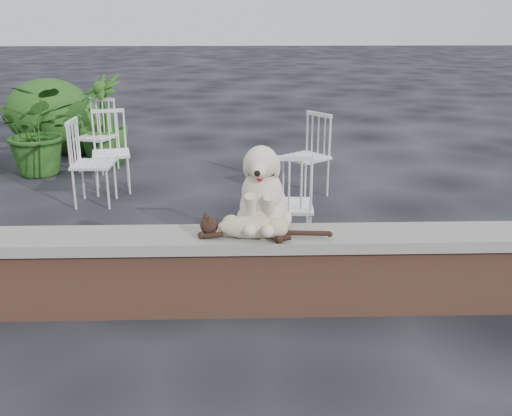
{
  "coord_description": "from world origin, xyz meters",
  "views": [
    {
      "loc": [
        0.35,
        -3.8,
        2.08
      ],
      "look_at": [
        0.46,
        0.2,
        0.7
      ],
      "focal_mm": 41.32,
      "sensor_mm": 36.0,
      "label": 1
    }
  ],
  "objects_px": {
    "cat": "(253,225)",
    "potted_plant_a": "(39,130)",
    "dog": "(264,186)",
    "potted_plant_b": "(103,120)",
    "chair_d": "(306,156)",
    "chair_a": "(111,152)",
    "chair_e": "(93,163)",
    "chair_c": "(288,204)",
    "chair_b": "(96,136)"
  },
  "relations": [
    {
      "from": "cat",
      "to": "potted_plant_a",
      "type": "distance_m",
      "value": 4.61
    },
    {
      "from": "dog",
      "to": "potted_plant_b",
      "type": "relative_size",
      "value": 0.53
    },
    {
      "from": "chair_d",
      "to": "chair_a",
      "type": "height_order",
      "value": "same"
    },
    {
      "from": "chair_e",
      "to": "chair_d",
      "type": "relative_size",
      "value": 1.0
    },
    {
      "from": "chair_c",
      "to": "chair_d",
      "type": "bearing_deg",
      "value": -98.35
    },
    {
      "from": "dog",
      "to": "potted_plant_a",
      "type": "xyz_separation_m",
      "value": [
        -2.72,
        3.62,
        -0.32
      ]
    },
    {
      "from": "cat",
      "to": "chair_a",
      "type": "bearing_deg",
      "value": 127.96
    },
    {
      "from": "dog",
      "to": "chair_a",
      "type": "height_order",
      "value": "dog"
    },
    {
      "from": "cat",
      "to": "potted_plant_b",
      "type": "distance_m",
      "value": 4.69
    },
    {
      "from": "chair_d",
      "to": "chair_c",
      "type": "relative_size",
      "value": 1.0
    },
    {
      "from": "chair_e",
      "to": "potted_plant_a",
      "type": "xyz_separation_m",
      "value": [
        -0.97,
        1.27,
        0.11
      ]
    },
    {
      "from": "chair_b",
      "to": "dog",
      "type": "bearing_deg",
      "value": -39.56
    },
    {
      "from": "potted_plant_a",
      "to": "potted_plant_b",
      "type": "relative_size",
      "value": 0.95
    },
    {
      "from": "chair_d",
      "to": "chair_a",
      "type": "distance_m",
      "value": 2.26
    },
    {
      "from": "chair_b",
      "to": "chair_d",
      "type": "height_order",
      "value": "same"
    },
    {
      "from": "chair_d",
      "to": "potted_plant_b",
      "type": "xyz_separation_m",
      "value": [
        -2.6,
        1.53,
        0.14
      ]
    },
    {
      "from": "cat",
      "to": "chair_b",
      "type": "bearing_deg",
      "value": 126.65
    },
    {
      "from": "potted_plant_a",
      "to": "potted_plant_b",
      "type": "xyz_separation_m",
      "value": [
        0.71,
        0.5,
        0.03
      ]
    },
    {
      "from": "cat",
      "to": "chair_d",
      "type": "distance_m",
      "value": 2.83
    },
    {
      "from": "chair_b",
      "to": "chair_c",
      "type": "bearing_deg",
      "value": -29.46
    },
    {
      "from": "cat",
      "to": "potted_plant_b",
      "type": "height_order",
      "value": "potted_plant_b"
    },
    {
      "from": "chair_c",
      "to": "chair_a",
      "type": "xyz_separation_m",
      "value": [
        -1.91,
        1.94,
        0.0
      ]
    },
    {
      "from": "chair_e",
      "to": "chair_a",
      "type": "bearing_deg",
      "value": -9.61
    },
    {
      "from": "chair_b",
      "to": "potted_plant_b",
      "type": "distance_m",
      "value": 0.39
    },
    {
      "from": "potted_plant_b",
      "to": "cat",
      "type": "bearing_deg",
      "value": -65.7
    },
    {
      "from": "chair_c",
      "to": "potted_plant_a",
      "type": "xyz_separation_m",
      "value": [
        -2.97,
        2.73,
        0.11
      ]
    },
    {
      "from": "cat",
      "to": "chair_e",
      "type": "height_order",
      "value": "chair_e"
    },
    {
      "from": "dog",
      "to": "chair_b",
      "type": "height_order",
      "value": "dog"
    },
    {
      "from": "chair_b",
      "to": "chair_c",
      "type": "relative_size",
      "value": 1.0
    },
    {
      "from": "dog",
      "to": "cat",
      "type": "bearing_deg",
      "value": -107.99
    },
    {
      "from": "potted_plant_a",
      "to": "chair_b",
      "type": "bearing_deg",
      "value": 11.7
    },
    {
      "from": "potted_plant_a",
      "to": "cat",
      "type": "bearing_deg",
      "value": -55.04
    },
    {
      "from": "dog",
      "to": "potted_plant_b",
      "type": "xyz_separation_m",
      "value": [
        -2.01,
        4.12,
        -0.29
      ]
    },
    {
      "from": "chair_e",
      "to": "dog",
      "type": "bearing_deg",
      "value": -142.19
    },
    {
      "from": "chair_d",
      "to": "potted_plant_a",
      "type": "height_order",
      "value": "potted_plant_a"
    },
    {
      "from": "chair_b",
      "to": "potted_plant_a",
      "type": "height_order",
      "value": "potted_plant_a"
    },
    {
      "from": "chair_b",
      "to": "cat",
      "type": "bearing_deg",
      "value": -41.41
    },
    {
      "from": "cat",
      "to": "chair_a",
      "type": "relative_size",
      "value": 1.13
    },
    {
      "from": "potted_plant_a",
      "to": "chair_a",
      "type": "bearing_deg",
      "value": -36.59
    },
    {
      "from": "chair_b",
      "to": "chair_c",
      "type": "distance_m",
      "value": 3.67
    },
    {
      "from": "dog",
      "to": "chair_d",
      "type": "relative_size",
      "value": 0.69
    },
    {
      "from": "dog",
      "to": "chair_c",
      "type": "xyz_separation_m",
      "value": [
        0.25,
        0.89,
        -0.43
      ]
    },
    {
      "from": "chair_e",
      "to": "potted_plant_a",
      "type": "distance_m",
      "value": 1.6
    },
    {
      "from": "chair_b",
      "to": "chair_d",
      "type": "bearing_deg",
      "value": -1.95
    },
    {
      "from": "chair_e",
      "to": "chair_c",
      "type": "distance_m",
      "value": 2.48
    },
    {
      "from": "potted_plant_a",
      "to": "chair_d",
      "type": "bearing_deg",
      "value": -17.25
    },
    {
      "from": "chair_d",
      "to": "chair_c",
      "type": "xyz_separation_m",
      "value": [
        -0.34,
        -1.7,
        0.0
      ]
    },
    {
      "from": "chair_d",
      "to": "chair_a",
      "type": "relative_size",
      "value": 1.0
    },
    {
      "from": "chair_b",
      "to": "chair_a",
      "type": "xyz_separation_m",
      "value": [
        0.38,
        -0.93,
        0.0
      ]
    },
    {
      "from": "chair_a",
      "to": "potted_plant_b",
      "type": "height_order",
      "value": "potted_plant_b"
    }
  ]
}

